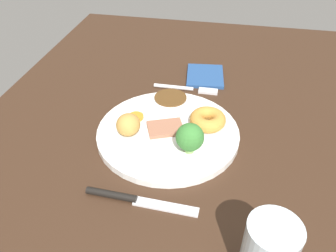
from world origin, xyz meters
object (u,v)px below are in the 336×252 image
knife (131,199)px  meat_slice_main (165,128)px  roast_potato_left (128,125)px  folded_napkin (205,76)px  carrot_coin_front (136,117)px  yorkshire_pudding (208,119)px  fork (188,89)px  broccoli_floret (190,137)px  dinner_plate (168,133)px

knife → meat_slice_main: bearing=85.3°
roast_potato_left → folded_napkin: 29.58cm
meat_slice_main → roast_potato_left: bearing=-69.6°
roast_potato_left → carrot_coin_front: size_ratio=1.54×
yorkshire_pudding → knife: (20.42, -10.00, -2.29)cm
roast_potato_left → fork: roast_potato_left is taller
broccoli_floret → fork: bearing=-170.9°
dinner_plate → meat_slice_main: bearing=-90.2°
yorkshire_pudding → roast_potato_left: roast_potato_left is taller
fork → knife: (34.78, -3.92, 0.06)cm
dinner_plate → broccoli_floret: (5.29, 4.97, 3.95)cm
yorkshire_pudding → folded_napkin: yorkshire_pudding is taller
meat_slice_main → yorkshire_pudding: 8.58cm
meat_slice_main → yorkshire_pudding: size_ratio=0.95×
meat_slice_main → yorkshire_pudding: (-3.16, 7.92, 0.94)cm
dinner_plate → carrot_coin_front: 7.73cm
meat_slice_main → roast_potato_left: size_ratio=1.43×
carrot_coin_front → knife: 20.42cm
dinner_plate → carrot_coin_front: (-2.60, -7.21, 1.01)cm
meat_slice_main → folded_napkin: (-24.40, 5.23, -1.40)cm
carrot_coin_front → folded_napkin: (-21.81, 11.91, -1.31)cm
knife → broccoli_floret: bearing=59.9°
carrot_coin_front → fork: 17.24cm
roast_potato_left → knife: (14.77, 4.62, -3.09)cm
broccoli_floret → folded_napkin: (-29.69, -0.27, -4.25)cm
carrot_coin_front → roast_potato_left: bearing=-0.1°
fork → folded_napkin: fork is taller
meat_slice_main → knife: meat_slice_main is taller
carrot_coin_front → broccoli_floret: 14.81cm
roast_potato_left → yorkshire_pudding: bearing=111.1°
dinner_plate → yorkshire_pudding: yorkshire_pudding is taller
meat_slice_main → folded_napkin: size_ratio=0.62×
carrot_coin_front → fork: (-14.92, 8.53, -1.32)cm
meat_slice_main → yorkshire_pudding: yorkshire_pudding is taller
yorkshire_pudding → carrot_coin_front: yorkshire_pudding is taller
dinner_plate → broccoli_floret: broccoli_floret is taller
dinner_plate → folded_napkin: bearing=169.1°
knife → yorkshire_pudding: bearing=66.1°
dinner_plate → folded_napkin: size_ratio=2.54×
broccoli_floret → yorkshire_pudding: bearing=164.0°
carrot_coin_front → broccoli_floret: size_ratio=0.53×
broccoli_floret → folded_napkin: broccoli_floret is taller
knife → fork: bearing=85.8°
yorkshire_pudding → broccoli_floret: bearing=-16.0°
meat_slice_main → broccoli_floret: bearing=46.2°
folded_napkin → roast_potato_left: bearing=-23.9°
fork → folded_napkin: bearing=63.5°
carrot_coin_front → dinner_plate: bearing=70.2°
dinner_plate → yorkshire_pudding: bearing=113.1°
meat_slice_main → knife: 17.44cm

